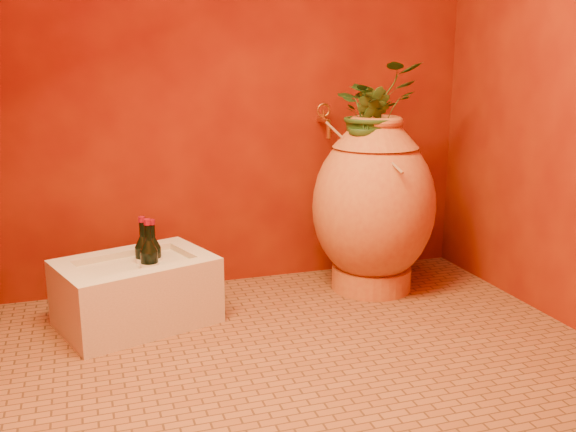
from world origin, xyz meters
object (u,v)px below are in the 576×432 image
object	(u,v)px
amphora	(373,205)
wall_tap	(325,119)
wine_bottle_c	(154,260)
wine_bottle_b	(150,266)
stone_basin	(136,293)
wine_bottle_a	(144,260)

from	to	relation	value
amphora	wall_tap	world-z (taller)	wall_tap
wine_bottle_c	amphora	bearing A→B (deg)	1.98
wine_bottle_b	amphora	bearing A→B (deg)	7.52
stone_basin	wine_bottle_a	world-z (taller)	wine_bottle_a
wine_bottle_a	wine_bottle_c	world-z (taller)	wine_bottle_a
wine_bottle_b	wall_tap	size ratio (longest dim) A/B	1.87
amphora	stone_basin	world-z (taller)	amphora
wine_bottle_a	wall_tap	world-z (taller)	wall_tap
stone_basin	wine_bottle_a	xyz separation A→B (m)	(0.04, 0.04, 0.14)
wine_bottle_b	wine_bottle_c	size ratio (longest dim) A/B	1.11
wine_bottle_b	wall_tap	world-z (taller)	wall_tap
wall_tap	wine_bottle_b	bearing A→B (deg)	-157.25
stone_basin	wine_bottle_c	world-z (taller)	wine_bottle_c
wine_bottle_c	wall_tap	xyz separation A→B (m)	(0.95, 0.30, 0.60)
wine_bottle_a	wall_tap	bearing A→B (deg)	17.39
wine_bottle_a	wine_bottle_c	distance (m)	0.05
amphora	wine_bottle_a	distance (m)	1.19
wine_bottle_a	wine_bottle_c	size ratio (longest dim) A/B	1.07
wall_tap	amphora	bearing A→B (deg)	-55.89
amphora	stone_basin	size ratio (longest dim) A/B	1.17
wine_bottle_a	wine_bottle_b	distance (m)	0.10
wine_bottle_b	wall_tap	bearing A→B (deg)	22.75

